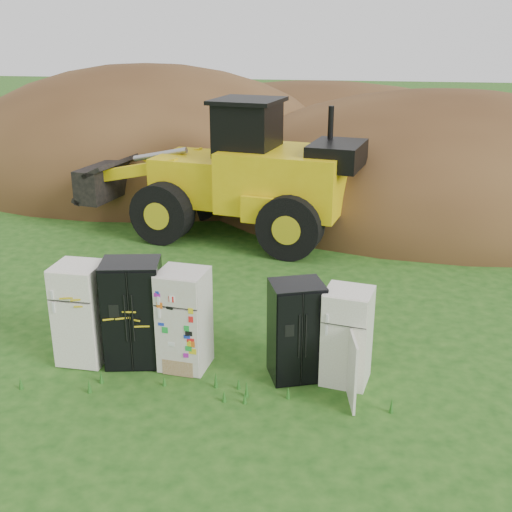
{
  "coord_description": "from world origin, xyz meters",
  "views": [
    {
      "loc": [
        2.28,
        -9.73,
        5.77
      ],
      "look_at": [
        0.4,
        2.0,
        1.42
      ],
      "focal_mm": 45.0,
      "sensor_mm": 36.0,
      "label": 1
    }
  ],
  "objects_px": {
    "fridge_black_right": "(296,330)",
    "fridge_open_door": "(347,336)",
    "fridge_leftmost": "(82,313)",
    "wheel_loader": "(215,168)",
    "fridge_sticker": "(184,319)",
    "fridge_black_side": "(133,313)"
  },
  "relations": [
    {
      "from": "fridge_leftmost",
      "to": "wheel_loader",
      "type": "relative_size",
      "value": 0.23
    },
    {
      "from": "wheel_loader",
      "to": "fridge_black_right",
      "type": "bearing_deg",
      "value": -57.36
    },
    {
      "from": "fridge_sticker",
      "to": "fridge_open_door",
      "type": "distance_m",
      "value": 2.81
    },
    {
      "from": "fridge_leftmost",
      "to": "fridge_black_side",
      "type": "bearing_deg",
      "value": 6.55
    },
    {
      "from": "fridge_black_right",
      "to": "fridge_open_door",
      "type": "distance_m",
      "value": 0.86
    },
    {
      "from": "fridge_leftmost",
      "to": "fridge_black_right",
      "type": "relative_size",
      "value": 1.06
    },
    {
      "from": "fridge_black_side",
      "to": "fridge_open_door",
      "type": "height_order",
      "value": "fridge_black_side"
    },
    {
      "from": "fridge_leftmost",
      "to": "fridge_open_door",
      "type": "height_order",
      "value": "fridge_leftmost"
    },
    {
      "from": "fridge_black_side",
      "to": "wheel_loader",
      "type": "relative_size",
      "value": 0.24
    },
    {
      "from": "wheel_loader",
      "to": "fridge_sticker",
      "type": "bearing_deg",
      "value": -71.03
    },
    {
      "from": "fridge_black_right",
      "to": "fridge_open_door",
      "type": "height_order",
      "value": "fridge_black_right"
    },
    {
      "from": "fridge_leftmost",
      "to": "fridge_black_right",
      "type": "xyz_separation_m",
      "value": [
        3.82,
        0.03,
        -0.05
      ]
    },
    {
      "from": "fridge_leftmost",
      "to": "fridge_black_side",
      "type": "xyz_separation_m",
      "value": [
        0.93,
        0.08,
        0.04
      ]
    },
    {
      "from": "fridge_black_right",
      "to": "fridge_sticker",
      "type": "bearing_deg",
      "value": 158.44
    },
    {
      "from": "fridge_sticker",
      "to": "fridge_black_right",
      "type": "xyz_separation_m",
      "value": [
        1.96,
        -0.03,
        -0.04
      ]
    },
    {
      "from": "fridge_leftmost",
      "to": "fridge_sticker",
      "type": "relative_size",
      "value": 1.01
    },
    {
      "from": "fridge_black_side",
      "to": "fridge_leftmost",
      "type": "bearing_deg",
      "value": 173.87
    },
    {
      "from": "fridge_leftmost",
      "to": "fridge_sticker",
      "type": "xyz_separation_m",
      "value": [
        1.86,
        0.06,
        -0.01
      ]
    },
    {
      "from": "fridge_leftmost",
      "to": "wheel_loader",
      "type": "bearing_deg",
      "value": 85.95
    },
    {
      "from": "fridge_black_side",
      "to": "fridge_sticker",
      "type": "relative_size",
      "value": 1.06
    },
    {
      "from": "fridge_leftmost",
      "to": "fridge_open_door",
      "type": "distance_m",
      "value": 4.68
    },
    {
      "from": "fridge_leftmost",
      "to": "fridge_open_door",
      "type": "xyz_separation_m",
      "value": [
        4.68,
        -0.0,
        -0.08
      ]
    }
  ]
}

